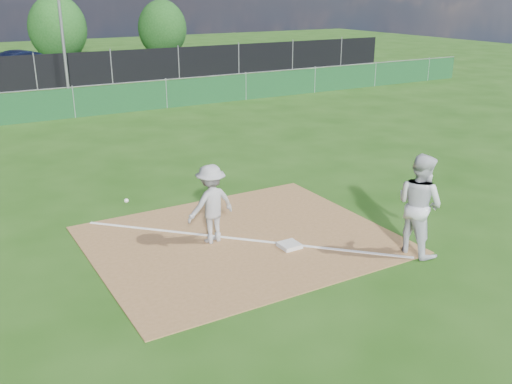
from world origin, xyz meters
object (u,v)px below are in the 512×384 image
at_px(light_pole, 60,9).
at_px(play_at_first, 211,204).
at_px(car_mid, 29,64).
at_px(tree_right, 162,28).
at_px(car_right, 115,63).
at_px(tree_mid, 58,29).
at_px(first_base, 289,245).
at_px(runner, 419,204).

distance_m(light_pole, play_at_first, 21.80).
distance_m(car_mid, tree_right, 11.97).
distance_m(car_right, tree_right, 8.75).
bearing_deg(tree_mid, car_mid, -118.28).
bearing_deg(first_base, tree_right, 72.48).
bearing_deg(tree_right, light_pole, -132.30).
distance_m(play_at_first, tree_mid, 32.71).
height_order(light_pole, first_base, light_pole).
distance_m(runner, car_mid, 29.24).
height_order(light_pole, play_at_first, light_pole).
relative_size(play_at_first, tree_right, 0.57).
xyz_separation_m(light_pole, tree_right, (9.61, 10.56, -1.80)).
relative_size(light_pole, runner, 3.95).
xyz_separation_m(car_mid, tree_mid, (3.08, 5.73, 1.60)).
bearing_deg(tree_mid, light_pole, -100.72).
height_order(play_at_first, tree_right, tree_right).
xyz_separation_m(runner, car_mid, (-2.22, 29.16, -0.21)).
bearing_deg(runner, play_at_first, 47.92).
xyz_separation_m(light_pole, play_at_first, (-2.05, -21.47, -3.16)).
xyz_separation_m(play_at_first, tree_right, (11.66, 32.03, 1.36)).
relative_size(first_base, play_at_first, 0.16).
bearing_deg(tree_right, car_mid, -153.26).
bearing_deg(light_pole, tree_mid, 79.28).
distance_m(runner, car_right, 28.20).
height_order(light_pole, runner, light_pole).
relative_size(first_base, car_right, 0.09).
bearing_deg(light_pole, play_at_first, -95.47).
height_order(first_base, car_right, car_right).
bearing_deg(car_right, tree_right, -51.61).
xyz_separation_m(play_at_first, tree_mid, (4.13, 32.41, 1.56)).
bearing_deg(tree_mid, play_at_first, -97.26).
relative_size(light_pole, car_mid, 1.67).
xyz_separation_m(play_at_first, car_right, (5.95, 25.59, -0.19)).
bearing_deg(car_mid, light_pole, 173.02).
height_order(first_base, car_mid, car_mid).
bearing_deg(tree_mid, runner, -91.41).
relative_size(car_mid, tree_right, 1.12).
distance_m(first_base, runner, 2.67).
bearing_deg(runner, light_pole, -1.94).
distance_m(car_mid, tree_mid, 6.70).
relative_size(play_at_first, car_right, 0.55).
bearing_deg(first_base, play_at_first, 138.58).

